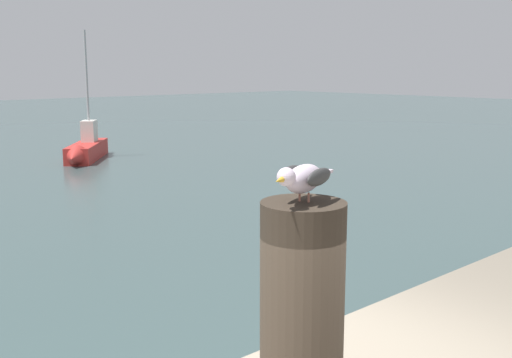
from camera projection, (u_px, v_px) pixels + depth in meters
name	position (u px, v px, depth m)	size (l,w,h in m)	color
mooring_post	(301.00, 313.00, 2.22)	(0.31, 0.31, 0.83)	#382D23
seagull	(302.00, 178.00, 2.13)	(0.38, 0.20, 0.14)	tan
boat_red	(85.00, 149.00, 20.67)	(2.96, 3.39, 4.46)	#B72D28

